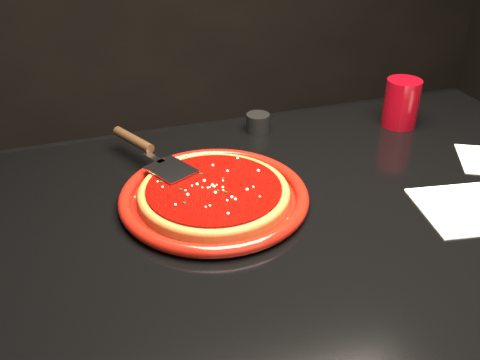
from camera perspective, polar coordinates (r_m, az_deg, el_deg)
name	(u,v)px	position (r m, az deg, el deg)	size (l,w,h in m)	color
table	(311,347)	(1.24, 7.57, -17.28)	(1.20, 0.80, 0.75)	black
plate	(214,197)	(0.98, -2.78, -1.78)	(0.35, 0.35, 0.03)	#6C0D08
pizza_crust	(214,195)	(0.98, -2.79, -1.58)	(0.28, 0.28, 0.01)	brown
pizza_crust_rim	(214,192)	(0.97, -2.80, -1.24)	(0.28, 0.28, 0.02)	brown
pizza_sauce	(214,189)	(0.97, -2.81, -0.99)	(0.25, 0.25, 0.01)	#660401
parmesan_dusting	(214,186)	(0.97, -2.82, -0.64)	(0.24, 0.24, 0.01)	beige
basil_flecks	(214,186)	(0.97, -2.81, -0.69)	(0.22, 0.22, 0.00)	black
pizza_server	(151,152)	(1.08, -9.43, 2.99)	(0.08, 0.29, 0.02)	#B7BABF
cup	(401,103)	(1.31, 16.83, 7.87)	(0.08, 0.08, 0.11)	maroon
napkin_a	(465,209)	(1.05, 22.84, -2.87)	(0.16, 0.16, 0.00)	silver
ramekin	(258,123)	(1.24, 1.92, 6.13)	(0.05, 0.05, 0.04)	black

